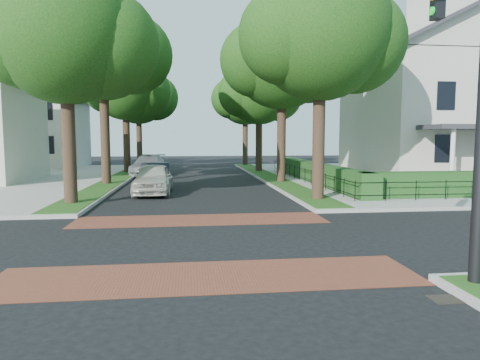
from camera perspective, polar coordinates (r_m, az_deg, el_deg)
name	(u,v)px	position (r m, az deg, el deg)	size (l,w,h in m)	color
ground	(204,241)	(12.42, -4.86, -8.11)	(120.00, 120.00, 0.00)	black
sidewalk_ne	(446,175)	(36.99, 25.80, 0.58)	(30.00, 30.00, 0.15)	gray
crosswalk_far	(201,220)	(15.55, -5.25, -5.31)	(9.00, 2.20, 0.01)	brown
crosswalk_near	(209,276)	(9.35, -4.20, -12.71)	(9.00, 2.20, 0.01)	brown
storm_drain	(448,299)	(8.97, 26.01, -14.08)	(0.65, 0.45, 0.01)	black
grass_strip_ne	(268,176)	(31.82, 3.75, 0.56)	(1.60, 29.80, 0.02)	#1F3F12
grass_strip_nw	(119,177)	(31.69, -15.83, 0.34)	(1.60, 29.80, 0.02)	#1F3F12
tree_right_near	(321,34)	(20.75, 10.77, 18.55)	(7.75, 6.67, 10.66)	black
tree_right_mid	(283,59)	(28.42, 5.76, 15.79)	(8.25, 7.09, 11.22)	black
tree_right_far	(260,91)	(36.99, 2.66, 11.73)	(7.25, 6.23, 9.74)	black
tree_right_back	(246,97)	(45.89, 0.80, 10.99)	(7.50, 6.45, 10.20)	black
tree_left_near	(69,36)	(20.41, -21.87, 17.44)	(7.50, 6.45, 10.20)	black
tree_left_mid	(105,49)	(28.29, -17.55, 16.34)	(8.00, 6.88, 11.48)	black
tree_left_far	(127,87)	(36.87, -14.85, 11.91)	(7.00, 6.02, 9.86)	black
tree_left_back	(140,95)	(45.80, -13.24, 11.03)	(7.75, 6.66, 10.44)	black
hedge_main_road	(314,172)	(28.33, 9.85, 1.07)	(1.00, 18.00, 1.20)	#143B16
fence_main_road	(302,174)	(28.12, 8.28, 0.75)	(0.06, 18.00, 0.90)	black
house_victorian	(450,93)	(33.35, 26.18, 10.32)	(13.00, 13.05, 12.48)	beige
house_left_far	(33,117)	(46.63, -25.88, 7.61)	(10.00, 9.00, 10.14)	beige
traffic_signal	(471,43)	(9.45, 28.39, 15.72)	(2.17, 2.00, 8.00)	black
parked_car_front	(153,179)	(23.04, -11.50, 0.17)	(1.92, 4.77, 1.62)	beige
parked_car_middle	(155,176)	(25.22, -11.25, 0.51)	(1.60, 4.59, 1.51)	black
parked_car_rear	(149,165)	(34.54, -12.08, 1.94)	(2.30, 5.65, 1.64)	gray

